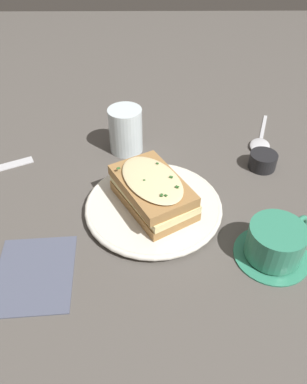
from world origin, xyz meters
The scene contains 8 objects.
ground_plane centered at (0.00, 0.00, 0.00)m, with size 2.40×2.40×0.00m, color #514C47.
dinner_plate centered at (0.00, 0.02, 0.01)m, with size 0.25×0.25×0.02m.
sandwich centered at (0.00, 0.01, 0.05)m, with size 0.19×0.16×0.06m.
teacup_with_saucer centered at (0.10, 0.21, 0.03)m, with size 0.12×0.13×0.06m.
water_glass centered at (-0.19, -0.04, 0.05)m, with size 0.07×0.07×0.10m, color silver.
spoon centered at (-0.21, 0.26, 0.00)m, with size 0.17×0.08×0.01m.
napkin centered at (0.14, -0.17, 0.00)m, with size 0.14×0.12×0.00m, color #4C5166.
condiment_pot centered at (-0.13, 0.24, 0.02)m, with size 0.06×0.06×0.03m, color black.
Camera 1 is at (0.49, 0.01, 0.48)m, focal length 35.00 mm.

